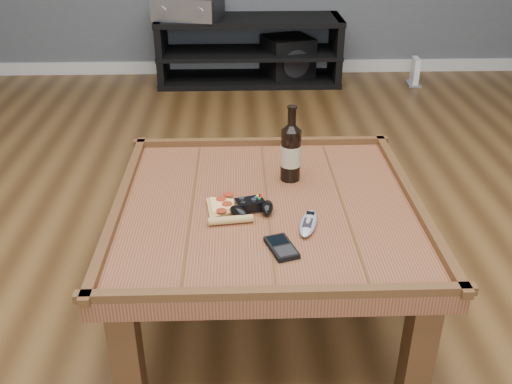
{
  "coord_description": "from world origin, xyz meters",
  "views": [
    {
      "loc": [
        -0.09,
        -1.64,
        1.38
      ],
      "look_at": [
        -0.04,
        -0.05,
        0.52
      ],
      "focal_mm": 40.0,
      "sensor_mm": 36.0,
      "label": 1
    }
  ],
  "objects_px": {
    "smartphone": "(282,247)",
    "beer_bottle": "(291,151)",
    "game_console": "(415,73)",
    "game_controller": "(252,207)",
    "av_receiver": "(188,7)",
    "coffee_table": "(267,219)",
    "subwoofer": "(288,58)",
    "pizza_slice": "(228,208)",
    "media_console": "(249,51)",
    "remote_control": "(308,223)"
  },
  "relations": [
    {
      "from": "smartphone",
      "to": "beer_bottle",
      "type": "bearing_deg",
      "value": 64.16
    },
    {
      "from": "beer_bottle",
      "to": "game_console",
      "type": "distance_m",
      "value": 2.77
    },
    {
      "from": "game_controller",
      "to": "av_receiver",
      "type": "xyz_separation_m",
      "value": [
        -0.4,
        2.8,
        0.11
      ]
    },
    {
      "from": "coffee_table",
      "to": "subwoofer",
      "type": "xyz_separation_m",
      "value": [
        0.3,
        2.8,
        -0.22
      ]
    },
    {
      "from": "coffee_table",
      "to": "subwoofer",
      "type": "relative_size",
      "value": 2.38
    },
    {
      "from": "smartphone",
      "to": "subwoofer",
      "type": "xyz_separation_m",
      "value": [
        0.28,
        3.07,
        -0.29
      ]
    },
    {
      "from": "pizza_slice",
      "to": "game_console",
      "type": "relative_size",
      "value": 1.29
    },
    {
      "from": "beer_bottle",
      "to": "av_receiver",
      "type": "bearing_deg",
      "value": 101.9
    },
    {
      "from": "media_console",
      "to": "av_receiver",
      "type": "xyz_separation_m",
      "value": [
        -0.45,
        -0.01,
        0.33
      ]
    },
    {
      "from": "av_receiver",
      "to": "subwoofer",
      "type": "distance_m",
      "value": 0.86
    },
    {
      "from": "subwoofer",
      "to": "coffee_table",
      "type": "bearing_deg",
      "value": -115.58
    },
    {
      "from": "game_controller",
      "to": "smartphone",
      "type": "xyz_separation_m",
      "value": [
        0.08,
        -0.21,
        -0.01
      ]
    },
    {
      "from": "subwoofer",
      "to": "smartphone",
      "type": "bearing_deg",
      "value": -114.53
    },
    {
      "from": "smartphone",
      "to": "remote_control",
      "type": "bearing_deg",
      "value": 35.83
    },
    {
      "from": "game_controller",
      "to": "smartphone",
      "type": "height_order",
      "value": "game_controller"
    },
    {
      "from": "av_receiver",
      "to": "smartphone",
      "type": "bearing_deg",
      "value": -67.77
    },
    {
      "from": "game_controller",
      "to": "smartphone",
      "type": "relative_size",
      "value": 1.12
    },
    {
      "from": "av_receiver",
      "to": "subwoofer",
      "type": "relative_size",
      "value": 1.24
    },
    {
      "from": "media_console",
      "to": "beer_bottle",
      "type": "distance_m",
      "value": 2.6
    },
    {
      "from": "av_receiver",
      "to": "coffee_table",
      "type": "bearing_deg",
      "value": -67.44
    },
    {
      "from": "game_console",
      "to": "coffee_table",
      "type": "bearing_deg",
      "value": -111.48
    },
    {
      "from": "game_controller",
      "to": "smartphone",
      "type": "distance_m",
      "value": 0.23
    },
    {
      "from": "media_console",
      "to": "smartphone",
      "type": "height_order",
      "value": "media_console"
    },
    {
      "from": "beer_bottle",
      "to": "pizza_slice",
      "type": "height_order",
      "value": "beer_bottle"
    },
    {
      "from": "coffee_table",
      "to": "beer_bottle",
      "type": "relative_size",
      "value": 3.75
    },
    {
      "from": "remote_control",
      "to": "game_console",
      "type": "xyz_separation_m",
      "value": [
        1.16,
        2.78,
        -0.37
      ]
    },
    {
      "from": "beer_bottle",
      "to": "media_console",
      "type": "bearing_deg",
      "value": 92.0
    },
    {
      "from": "smartphone",
      "to": "remote_control",
      "type": "distance_m",
      "value": 0.15
    },
    {
      "from": "coffee_table",
      "to": "media_console",
      "type": "height_order",
      "value": "media_console"
    },
    {
      "from": "subwoofer",
      "to": "game_console",
      "type": "xyz_separation_m",
      "value": [
        0.98,
        -0.16,
        -0.08
      ]
    },
    {
      "from": "coffee_table",
      "to": "remote_control",
      "type": "relative_size",
      "value": 6.1
    },
    {
      "from": "subwoofer",
      "to": "game_console",
      "type": "bearing_deg",
      "value": -28.9
    },
    {
      "from": "remote_control",
      "to": "av_receiver",
      "type": "bearing_deg",
      "value": 116.05
    },
    {
      "from": "media_console",
      "to": "game_console",
      "type": "height_order",
      "value": "media_console"
    },
    {
      "from": "remote_control",
      "to": "subwoofer",
      "type": "xyz_separation_m",
      "value": [
        0.18,
        2.95,
        -0.29
      ]
    },
    {
      "from": "game_console",
      "to": "remote_control",
      "type": "bearing_deg",
      "value": -108.22
    },
    {
      "from": "beer_bottle",
      "to": "subwoofer",
      "type": "relative_size",
      "value": 0.63
    },
    {
      "from": "remote_control",
      "to": "coffee_table",
      "type": "bearing_deg",
      "value": 143.64
    },
    {
      "from": "game_controller",
      "to": "subwoofer",
      "type": "bearing_deg",
      "value": 66.66
    },
    {
      "from": "remote_control",
      "to": "av_receiver",
      "type": "distance_m",
      "value": 2.95
    },
    {
      "from": "remote_control",
      "to": "pizza_slice",
      "type": "bearing_deg",
      "value": 172.43
    },
    {
      "from": "smartphone",
      "to": "game_console",
      "type": "bearing_deg",
      "value": 48.84
    },
    {
      "from": "beer_bottle",
      "to": "smartphone",
      "type": "xyz_separation_m",
      "value": [
        -0.06,
        -0.45,
        -0.1
      ]
    },
    {
      "from": "beer_bottle",
      "to": "subwoofer",
      "type": "xyz_separation_m",
      "value": [
        0.21,
        2.62,
        -0.39
      ]
    },
    {
      "from": "coffee_table",
      "to": "beer_bottle",
      "type": "xyz_separation_m",
      "value": [
        0.09,
        0.18,
        0.17
      ]
    },
    {
      "from": "beer_bottle",
      "to": "subwoofer",
      "type": "bearing_deg",
      "value": 85.35
    },
    {
      "from": "media_console",
      "to": "remote_control",
      "type": "bearing_deg",
      "value": -87.66
    },
    {
      "from": "beer_bottle",
      "to": "game_console",
      "type": "xyz_separation_m",
      "value": [
        1.19,
        2.46,
        -0.47
      ]
    },
    {
      "from": "coffee_table",
      "to": "game_controller",
      "type": "distance_m",
      "value": 0.11
    },
    {
      "from": "subwoofer",
      "to": "game_console",
      "type": "height_order",
      "value": "subwoofer"
    }
  ]
}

